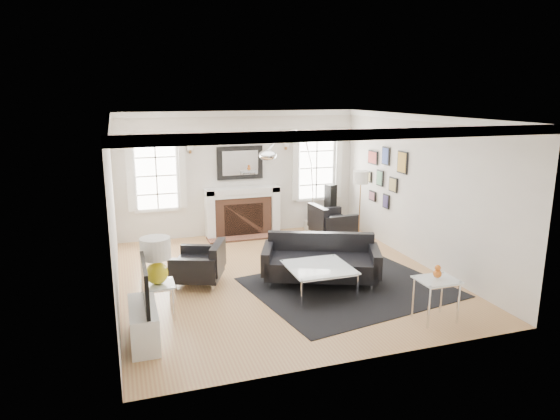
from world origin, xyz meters
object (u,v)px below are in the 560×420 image
object	(u,v)px
armchair_right	(330,223)
gourd_lamp	(156,258)
coffee_table	(319,268)
arc_floor_lamp	(292,180)
armchair_left	(201,265)
fireplace	(243,212)
sofa	(321,261)

from	to	relation	value
armchair_right	gourd_lamp	size ratio (longest dim) A/B	1.45
coffee_table	arc_floor_lamp	distance (m)	3.10
armchair_left	armchair_right	world-z (taller)	armchair_right
armchair_left	arc_floor_lamp	world-z (taller)	arc_floor_lamp
armchair_left	armchair_right	xyz separation A→B (m)	(3.19, 1.84, 0.02)
fireplace	gourd_lamp	size ratio (longest dim) A/B	2.49
armchair_left	fireplace	bearing A→B (deg)	62.63
fireplace	armchair_left	size ratio (longest dim) A/B	1.52
coffee_table	arc_floor_lamp	xyz separation A→B (m)	(0.56, 2.90, 0.95)
fireplace	armchair_left	bearing A→B (deg)	-117.37
armchair_left	coffee_table	bearing A→B (deg)	-29.31
fireplace	arc_floor_lamp	distance (m)	1.45
armchair_right	sofa	bearing A→B (deg)	-117.34
fireplace	gourd_lamp	distance (m)	4.40
fireplace	coffee_table	size ratio (longest dim) A/B	1.68
sofa	coffee_table	xyz separation A→B (m)	(-0.24, -0.49, 0.07)
sofa	armchair_right	distance (m)	2.62
fireplace	arc_floor_lamp	world-z (taller)	arc_floor_lamp
sofa	armchair_right	size ratio (longest dim) A/B	2.18
sofa	armchair_left	size ratio (longest dim) A/B	1.93
armchair_left	sofa	bearing A→B (deg)	-13.87
armchair_right	coffee_table	distance (m)	3.17
arc_floor_lamp	sofa	bearing A→B (deg)	-97.66
sofa	gourd_lamp	world-z (taller)	gourd_lamp
arc_floor_lamp	armchair_left	bearing A→B (deg)	-140.24
gourd_lamp	sofa	bearing A→B (deg)	12.30
sofa	arc_floor_lamp	xyz separation A→B (m)	(0.32, 2.41, 1.01)
coffee_table	gourd_lamp	xyz separation A→B (m)	(-2.55, -0.12, 0.49)
fireplace	coffee_table	distance (m)	3.69
coffee_table	arc_floor_lamp	bearing A→B (deg)	79.01
sofa	gourd_lamp	size ratio (longest dim) A/B	3.17
fireplace	armchair_right	distance (m)	2.00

